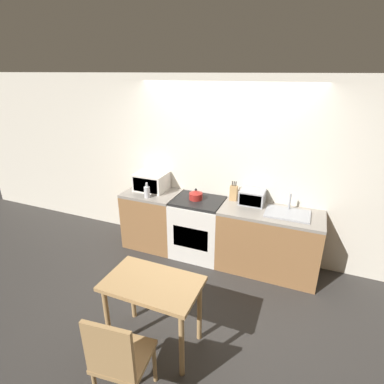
{
  "coord_description": "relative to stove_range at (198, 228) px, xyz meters",
  "views": [
    {
      "loc": [
        1.15,
        -3.06,
        2.62
      ],
      "look_at": [
        -0.32,
        0.53,
        1.05
      ],
      "focal_mm": 28.0,
      "sensor_mm": 36.0,
      "label": 1
    }
  ],
  "objects": [
    {
      "name": "knife_block",
      "position": [
        0.47,
        0.18,
        0.57
      ],
      "size": [
        0.1,
        0.07,
        0.29
      ],
      "color": "tan",
      "rests_on": "counter_right_run"
    },
    {
      "name": "sink_basin",
      "position": [
        1.24,
        0.01,
        0.47
      ],
      "size": [
        0.56,
        0.38,
        0.24
      ],
      "color": "#999BA0",
      "rests_on": "counter_right_run"
    },
    {
      "name": "dining_table",
      "position": [
        0.19,
        -1.7,
        0.2
      ],
      "size": [
        0.92,
        0.56,
        0.77
      ],
      "color": "tan",
      "rests_on": "ground_plane"
    },
    {
      "name": "dining_chair",
      "position": [
        0.24,
        -2.35,
        0.09
      ],
      "size": [
        0.47,
        0.47,
        0.97
      ],
      "rotation": [
        0.0,
        0.0,
        0.11
      ],
      "color": "tan",
      "rests_on": "ground_plane"
    },
    {
      "name": "ground_plane",
      "position": [
        0.26,
        -0.63,
        -0.45
      ],
      "size": [
        16.0,
        16.0,
        0.0
      ],
      "primitive_type": "plane",
      "color": "#33302D"
    },
    {
      "name": "counter_right_run",
      "position": [
        1.03,
        0.0,
        0.0
      ],
      "size": [
        1.34,
        0.62,
        0.9
      ],
      "color": "olive",
      "rests_on": "ground_plane"
    },
    {
      "name": "toaster_oven",
      "position": [
        0.74,
        0.15,
        0.55
      ],
      "size": [
        0.34,
        0.27,
        0.2
      ],
      "color": "#999BA0",
      "rests_on": "counter_right_run"
    },
    {
      "name": "stove_range",
      "position": [
        0.0,
        0.0,
        0.0
      ],
      "size": [
        0.73,
        0.62,
        0.9
      ],
      "color": "silver",
      "rests_on": "ground_plane"
    },
    {
      "name": "microwave",
      "position": [
        -0.82,
        0.09,
        0.59
      ],
      "size": [
        0.47,
        0.39,
        0.27
      ],
      "color": "silver",
      "rests_on": "counter_left_run"
    },
    {
      "name": "counter_left_run",
      "position": [
        -0.77,
        0.0,
        0.0
      ],
      "size": [
        0.81,
        0.62,
        0.9
      ],
      "color": "olive",
      "rests_on": "ground_plane"
    },
    {
      "name": "bottle",
      "position": [
        -0.73,
        -0.2,
        0.54
      ],
      "size": [
        0.08,
        0.08,
        0.23
      ],
      "color": "silver",
      "rests_on": "counter_left_run"
    },
    {
      "name": "wall_back",
      "position": [
        0.26,
        0.34,
        0.85
      ],
      "size": [
        10.0,
        0.06,
        2.6
      ],
      "color": "silver",
      "rests_on": "ground_plane"
    },
    {
      "name": "kettle",
      "position": [
        -0.04,
        0.01,
        0.52
      ],
      "size": [
        0.19,
        0.19,
        0.17
      ],
      "color": "maroon",
      "rests_on": "stove_range"
    }
  ]
}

